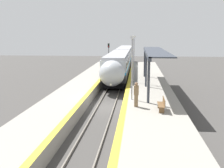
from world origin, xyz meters
The scene contains 12 objects.
ground_plane centered at (0.00, 0.00, 0.00)m, with size 120.00×120.00×0.00m, color #423F3D.
rail_left centered at (-0.72, 0.00, 0.07)m, with size 0.08×90.00×0.15m, color slate.
rail_right centered at (0.72, 0.00, 0.07)m, with size 0.08×90.00×0.15m, color slate.
train centered at (0.00, 24.13, 2.15)m, with size 2.87×39.93×3.75m.
platform_right centered at (3.81, 0.00, 0.49)m, with size 4.51×64.00×0.98m.
platform_left centered at (-3.32, 0.00, 0.49)m, with size 3.54×64.00×0.98m.
platform_bench centered at (4.45, -4.15, 1.45)m, with size 0.44×1.73×0.89m.
person_waiting centered at (2.63, -3.18, 1.93)m, with size 0.36×0.24×1.83m.
railway_signal centered at (-2.21, 23.57, 2.92)m, with size 0.28×0.28×4.82m.
lamppost_near centered at (2.24, -0.84, 3.93)m, with size 0.36×0.20×5.16m.
lamppost_mid centered at (2.24, 7.75, 3.93)m, with size 0.36×0.20×5.16m.
station_canopy centered at (4.14, 5.16, 4.44)m, with size 2.02×17.17×3.71m.
Camera 1 is at (2.72, -23.42, 6.19)m, focal length 45.00 mm.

